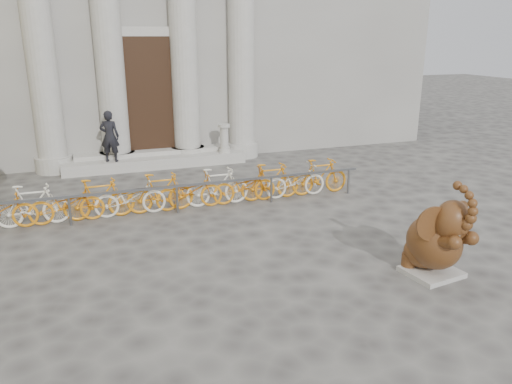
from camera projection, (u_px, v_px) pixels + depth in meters
name	position (u px, v px, depth m)	size (l,w,h in m)	color
ground	(243.00, 297.00, 8.45)	(80.00, 80.00, 0.00)	#474442
entrance_steps	(156.00, 161.00, 16.83)	(6.00, 1.20, 0.36)	#A8A59E
elephant_statue	(436.00, 241.00, 9.01)	(1.25, 1.44, 1.87)	#A8A59E
bike_rack	(174.00, 191.00, 12.49)	(10.01, 0.53, 1.00)	slate
pedestrian	(110.00, 136.00, 15.76)	(0.60, 0.39, 1.64)	black
balustrade_post	(224.00, 139.00, 17.13)	(0.40, 0.40, 0.98)	#A8A59E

